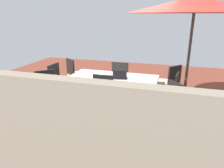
% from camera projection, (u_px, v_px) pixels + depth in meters
% --- Properties ---
extents(ground_plane, '(10.00, 10.00, 0.02)m').
position_uv_depth(ground_plane, '(112.00, 107.00, 5.08)').
color(ground_plane, brown).
extents(hedge_row, '(6.30, 1.00, 1.33)m').
position_uv_depth(hedge_row, '(38.00, 155.00, 2.29)').
color(hedge_row, '#235628').
rests_on(hedge_row, ground_plane).
extents(dining_table, '(2.10, 1.17, 0.74)m').
position_uv_depth(dining_table, '(112.00, 80.00, 4.85)').
color(dining_table, silver).
rests_on(dining_table, ground_plane).
extents(patio_umbrella, '(2.73, 2.73, 2.51)m').
position_uv_depth(patio_umbrella, '(195.00, 5.00, 4.09)').
color(patio_umbrella, '#4C4C4C').
rests_on(patio_umbrella, ground_plane).
extents(chair_south, '(0.46, 0.46, 0.98)m').
position_uv_depth(chair_south, '(121.00, 77.00, 5.59)').
color(chair_south, beige).
rests_on(chair_south, ground_plane).
extents(chair_southwest, '(0.58, 0.58, 0.98)m').
position_uv_depth(chair_southwest, '(169.00, 81.00, 5.22)').
color(chair_southwest, beige).
rests_on(chair_southwest, ground_plane).
extents(chair_northwest, '(0.58, 0.58, 0.98)m').
position_uv_depth(chair_northwest, '(168.00, 105.00, 3.83)').
color(chair_northwest, beige).
rests_on(chair_northwest, ground_plane).
extents(chair_east, '(0.47, 0.46, 0.98)m').
position_uv_depth(chair_east, '(59.00, 81.00, 5.24)').
color(chair_east, beige).
rests_on(chair_east, ground_plane).
extents(chair_west, '(0.48, 0.47, 0.98)m').
position_uv_depth(chair_west, '(169.00, 92.00, 4.50)').
color(chair_west, beige).
rests_on(chair_west, ground_plane).
extents(chair_north, '(0.46, 0.47, 0.98)m').
position_uv_depth(chair_north, '(101.00, 97.00, 4.22)').
color(chair_north, beige).
rests_on(chair_north, ground_plane).
extents(chair_northeast, '(0.59, 0.59, 0.98)m').
position_uv_depth(chair_northeast, '(47.00, 90.00, 4.59)').
color(chair_northeast, beige).
rests_on(chair_northeast, ground_plane).
extents(chair_southeast, '(0.58, 0.58, 0.98)m').
position_uv_depth(chair_southeast, '(76.00, 73.00, 5.94)').
color(chair_southeast, beige).
rests_on(chair_southeast, ground_plane).
extents(laptop, '(0.35, 0.29, 0.21)m').
position_uv_depth(laptop, '(120.00, 77.00, 4.77)').
color(laptop, '#2D2D33').
rests_on(laptop, dining_table).
extents(cup, '(0.07, 0.07, 0.11)m').
position_uv_depth(cup, '(92.00, 72.00, 5.11)').
color(cup, white).
rests_on(cup, dining_table).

